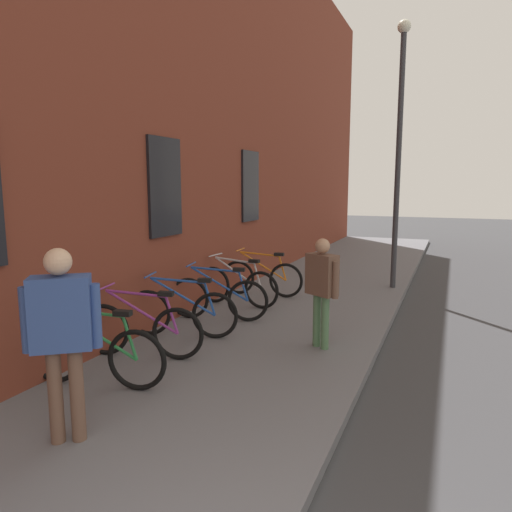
{
  "coord_description": "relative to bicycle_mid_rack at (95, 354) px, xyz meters",
  "views": [
    {
      "loc": [
        -1.1,
        -0.89,
        2.46
      ],
      "look_at": [
        4.97,
        1.65,
        1.45
      ],
      "focal_mm": 33.16,
      "sensor_mm": 36.0,
      "label": 1
    }
  ],
  "objects": [
    {
      "name": "bicycle_by_door",
      "position": [
        2.98,
        -0.06,
        0.0
      ],
      "size": [
        0.54,
        1.75,
        0.97
      ],
      "color": "black",
      "rests_on": "sidewalk_pavement"
    },
    {
      "name": "pedestrian_crossing_street",
      "position": [
        2.3,
        -2.06,
        0.58
      ],
      "size": [
        0.42,
        0.54,
        1.58
      ],
      "color": "#4C724C",
      "rests_on": "sidewalk_pavement"
    },
    {
      "name": "sidewalk_pavement",
      "position": [
        5.0,
        -1.08,
        -0.45
      ],
      "size": [
        24.0,
        3.5,
        0.12
      ],
      "primitive_type": "cube",
      "color": "slate",
      "rests_on": "ground"
    },
    {
      "name": "station_facade",
      "position": [
        5.99,
        0.97,
        3.9
      ],
      "size": [
        22.0,
        0.65,
        8.84
      ],
      "color": "brown",
      "rests_on": "ground"
    },
    {
      "name": "bicycle_nearest_sign",
      "position": [
        4.93,
        -0.09,
        0.0
      ],
      "size": [
        0.48,
        1.77,
        0.97
      ],
      "color": "black",
      "rests_on": "sidewalk_pavement"
    },
    {
      "name": "bicycle_beside_lamp",
      "position": [
        0.98,
        0.08,
        0.0
      ],
      "size": [
        0.56,
        1.74,
        0.97
      ],
      "color": "black",
      "rests_on": "sidewalk_pavement"
    },
    {
      "name": "bicycle_mid_rack",
      "position": [
        0.0,
        0.0,
        0.0
      ],
      "size": [
        0.52,
        1.75,
        0.97
      ],
      "color": "black",
      "rests_on": "sidewalk_pavement"
    },
    {
      "name": "bicycle_under_window",
      "position": [
        3.99,
        0.05,
        0.0
      ],
      "size": [
        0.48,
        1.77,
        0.97
      ],
      "color": "black",
      "rests_on": "sidewalk_pavement"
    },
    {
      "name": "bicycle_end_of_row",
      "position": [
        1.94,
        0.03,
        0.0
      ],
      "size": [
        0.61,
        1.73,
        0.97
      ],
      "color": "black",
      "rests_on": "sidewalk_pavement"
    },
    {
      "name": "street_lamp",
      "position": [
        6.83,
        -2.53,
        2.98
      ],
      "size": [
        0.28,
        0.28,
        5.75
      ],
      "color": "#333338",
      "rests_on": "sidewalk_pavement"
    },
    {
      "name": "pedestrian_near_bus",
      "position": [
        -1.04,
        -0.58,
        0.7
      ],
      "size": [
        0.51,
        0.57,
        1.79
      ],
      "color": "brown",
      "rests_on": "sidewalk_pavement"
    },
    {
      "name": "ground",
      "position": [
        3.0,
        -3.83,
        -0.51
      ],
      "size": [
        60.0,
        60.0,
        0.0
      ],
      "primitive_type": "plane",
      "color": "#38383A"
    }
  ]
}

